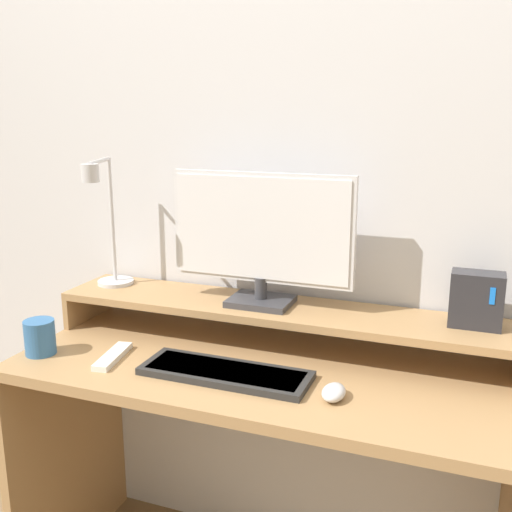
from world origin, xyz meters
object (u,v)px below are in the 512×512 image
(desk_lamp, at_px, (106,230))
(monitor, at_px, (261,235))
(mug, at_px, (40,337))
(keyboard, at_px, (225,372))
(remote_control, at_px, (113,356))
(mouse, at_px, (334,392))
(router_dock, at_px, (476,300))

(desk_lamp, bearing_deg, monitor, 4.40)
(mug, bearing_deg, keyboard, 5.12)
(monitor, relative_size, keyboard, 1.21)
(desk_lamp, height_order, mug, desk_lamp)
(keyboard, height_order, remote_control, keyboard)
(desk_lamp, relative_size, mouse, 4.72)
(desk_lamp, relative_size, remote_control, 2.26)
(remote_control, bearing_deg, mug, -169.61)
(mug, bearing_deg, mouse, 1.78)
(router_dock, distance_m, mouse, 0.45)
(router_dock, relative_size, mouse, 1.68)
(router_dock, xyz_separation_m, keyboard, (-0.58, -0.27, -0.18))
(keyboard, height_order, mouse, mouse)
(router_dock, relative_size, keyboard, 0.33)
(monitor, height_order, keyboard, monitor)
(desk_lamp, bearing_deg, remote_control, -55.64)
(mug, bearing_deg, router_dock, 15.88)
(mouse, xyz_separation_m, mug, (-0.83, -0.03, 0.03))
(router_dock, bearing_deg, mouse, -135.24)
(keyboard, distance_m, mouse, 0.29)
(monitor, height_order, remote_control, monitor)
(keyboard, xyz_separation_m, mug, (-0.54, -0.05, 0.04))
(monitor, height_order, mug, monitor)
(mouse, distance_m, remote_control, 0.62)
(monitor, bearing_deg, remote_control, -142.52)
(mouse, distance_m, mug, 0.83)
(router_dock, relative_size, mug, 1.48)
(desk_lamp, relative_size, router_dock, 2.81)
(desk_lamp, relative_size, mug, 4.16)
(remote_control, bearing_deg, router_dock, 17.09)
(mouse, height_order, remote_control, mouse)
(monitor, xyz_separation_m, router_dock, (0.58, 0.02, -0.13))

